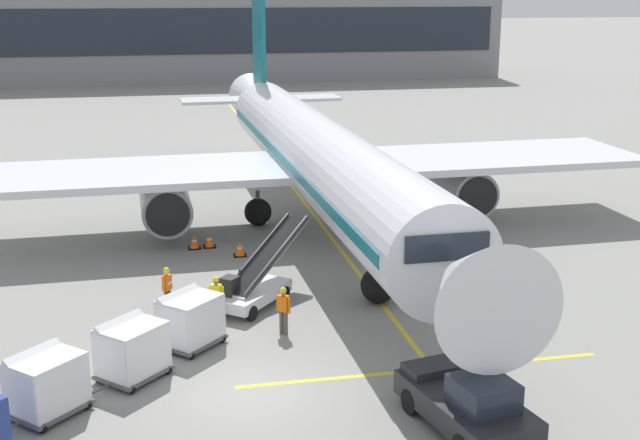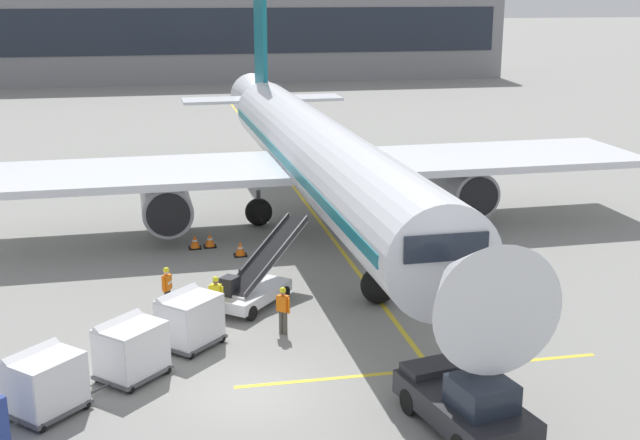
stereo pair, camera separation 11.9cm
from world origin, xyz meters
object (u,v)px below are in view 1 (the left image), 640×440
parked_airplane (316,156)px  safety_cone_nose_mark (240,249)px  baggage_cart_lead (189,319)px  pushback_tug (468,403)px  baggage_cart_third (45,382)px  ground_crew_by_carts (283,307)px  safety_cone_engine_keepout (194,242)px  ground_crew_by_loader (167,286)px  safety_cone_wingtip (209,240)px  ground_crew_marshaller (216,296)px  belt_loader (255,283)px  baggage_cart_second (131,349)px

parked_airplane → safety_cone_nose_mark: bearing=-136.9°
baggage_cart_lead → safety_cone_nose_mark: 10.02m
pushback_tug → baggage_cart_third: bearing=163.9°
parked_airplane → pushback_tug: (0.01, -20.90, -2.83)m
ground_crew_by_carts → safety_cone_engine_keepout: 11.07m
ground_crew_by_carts → ground_crew_by_loader: bearing=142.6°
pushback_tug → safety_cone_wingtip: 19.32m
ground_crew_by_loader → ground_crew_by_carts: (3.92, -3.00, 0.00)m
ground_crew_marshaller → safety_cone_wingtip: ground_crew_marshaller is taller
parked_airplane → safety_cone_wingtip: bearing=-156.6°
belt_loader → baggage_cart_second: bearing=-129.6°
belt_loader → ground_crew_marshaller: bearing=-137.2°
baggage_cart_lead → safety_cone_wingtip: 11.37m
baggage_cart_lead → safety_cone_engine_keepout: baggage_cart_lead is taller
belt_loader → baggage_cart_second: (-4.59, -5.55, 0.16)m
baggage_cart_second → safety_cone_engine_keepout: (2.72, 13.24, -0.68)m
baggage_cart_second → safety_cone_engine_keepout: baggage_cart_second is taller
belt_loader → pushback_tug: size_ratio=1.04×
baggage_cart_lead → safety_cone_nose_mark: baggage_cart_lead is taller
belt_loader → parked_airplane: bearing=66.4°
safety_cone_engine_keepout → ground_crew_by_loader: bearing=-100.6°
baggage_cart_third → safety_cone_engine_keepout: baggage_cart_third is taller
ground_crew_by_loader → ground_crew_marshaller: 2.22m
safety_cone_wingtip → safety_cone_nose_mark: 2.07m
baggage_cart_second → parked_airplane: bearing=60.1°
baggage_cart_third → ground_crew_by_carts: size_ratio=1.46×
parked_airplane → safety_cone_nose_mark: 6.84m
pushback_tug → ground_crew_marshaller: bearing=123.3°
parked_airplane → baggage_cart_lead: (-7.14, -13.67, -2.66)m
safety_cone_nose_mark → parked_airplane: bearing=43.1°
pushback_tug → safety_cone_engine_keepout: 19.45m
ground_crew_by_carts → safety_cone_engine_keepout: (-2.47, 10.77, -0.68)m
ground_crew_marshaller → safety_cone_nose_mark: size_ratio=2.61×
baggage_cart_lead → baggage_cart_second: 2.82m
pushback_tug → safety_cone_wingtip: (-5.62, 18.48, -0.50)m
baggage_cart_second → safety_cone_nose_mark: 12.61m
parked_airplane → baggage_cart_third: parked_airplane is taller
ground_crew_by_loader → ground_crew_marshaller: size_ratio=1.00×
belt_loader → baggage_cart_second: size_ratio=1.94×
baggage_cart_third → safety_cone_wingtip: size_ratio=3.80×
baggage_cart_second → pushback_tug: size_ratio=0.54×
baggage_cart_second → ground_crew_marshaller: (2.99, 4.07, -0.00)m
baggage_cart_second → ground_crew_by_loader: 5.62m
baggage_cart_second → pushback_tug: (9.05, -5.15, -0.17)m
pushback_tug → belt_loader: bearing=112.6°
ground_crew_by_loader → ground_crew_by_carts: bearing=-37.4°
baggage_cart_lead → baggage_cart_third: same height
parked_airplane → baggage_cart_third: size_ratio=17.25×
parked_airplane → pushback_tug: bearing=-90.0°
baggage_cart_second → ground_crew_marshaller: baggage_cart_second is taller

